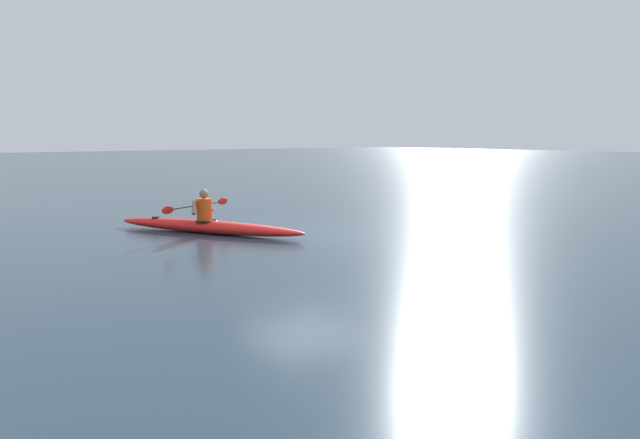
{
  "coord_description": "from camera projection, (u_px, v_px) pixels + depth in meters",
  "views": [
    {
      "loc": [
        8.63,
        11.5,
        2.23
      ],
      "look_at": [
        1.71,
        2.79,
        0.75
      ],
      "focal_mm": 35.4,
      "sensor_mm": 36.0,
      "label": 1
    }
  ],
  "objects": [
    {
      "name": "kayak",
      "position": [
        208.0,
        227.0,
        14.52
      ],
      "size": [
        2.71,
        4.79,
        0.3
      ],
      "color": "red",
      "rests_on": "ground"
    },
    {
      "name": "kayaker",
      "position": [
        203.0,
        207.0,
        14.51
      ],
      "size": [
        2.26,
        1.12,
        0.71
      ],
      "color": "#E04C14",
      "rests_on": "kayak"
    },
    {
      "name": "ground_plane",
      "position": [
        303.0,
        233.0,
        14.54
      ],
      "size": [
        160.0,
        160.0,
        0.0
      ],
      "primitive_type": "plane",
      "color": "#283D4C"
    }
  ]
}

